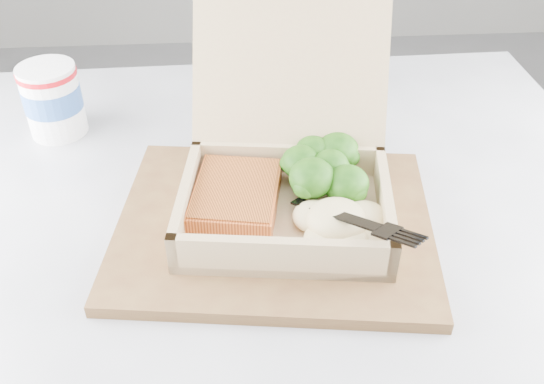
{
  "coord_description": "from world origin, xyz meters",
  "views": [
    {
      "loc": [
        -0.59,
        -0.62,
        1.17
      ],
      "look_at": [
        -0.56,
        -0.13,
        0.78
      ],
      "focal_mm": 40.0,
      "sensor_mm": 36.0,
      "label": 1
    }
  ],
  "objects": [
    {
      "name": "paper_cup",
      "position": [
        -0.82,
        0.08,
        0.79
      ],
      "size": [
        0.07,
        0.07,
        0.09
      ],
      "color": "white",
      "rests_on": "cafe_table"
    },
    {
      "name": "receipt",
      "position": [
        -0.52,
        0.05,
        0.74
      ],
      "size": [
        0.12,
        0.15,
        0.0
      ],
      "primitive_type": "cube",
      "rotation": [
        0.0,
        0.0,
        -0.45
      ],
      "color": "silver",
      "rests_on": "cafe_table"
    },
    {
      "name": "cafe_table",
      "position": [
        -0.54,
        -0.15,
        0.55
      ],
      "size": [
        0.84,
        0.84,
        0.74
      ],
      "rotation": [
        0.0,
        0.0,
        0.02
      ],
      "color": "black",
      "rests_on": "floor"
    },
    {
      "name": "salmon_fillet",
      "position": [
        -0.59,
        -0.12,
        0.77
      ],
      "size": [
        0.1,
        0.13,
        0.02
      ],
      "primitive_type": "cube",
      "rotation": [
        0.0,
        0.0,
        -0.17
      ],
      "color": "orange",
      "rests_on": "takeout_container"
    },
    {
      "name": "broccoli_pile",
      "position": [
        -0.49,
        -0.1,
        0.78
      ],
      "size": [
        0.11,
        0.11,
        0.04
      ],
      "primitive_type": null,
      "color": "#377C1B",
      "rests_on": "takeout_container"
    },
    {
      "name": "takeout_container",
      "position": [
        -0.54,
        -0.1,
        0.8
      ],
      "size": [
        0.24,
        0.28,
        0.19
      ],
      "rotation": [
        0.0,
        0.0,
        -0.12
      ],
      "color": "tan",
      "rests_on": "serving_tray"
    },
    {
      "name": "serving_tray",
      "position": [
        -0.56,
        -0.14,
        0.74
      ],
      "size": [
        0.36,
        0.3,
        0.01
      ],
      "primitive_type": "cube",
      "rotation": [
        0.0,
        0.0,
        -0.13
      ],
      "color": "brown",
      "rests_on": "cafe_table"
    },
    {
      "name": "plastic_fork",
      "position": [
        -0.51,
        -0.16,
        0.79
      ],
      "size": [
        0.11,
        0.14,
        0.04
      ],
      "rotation": [
        0.0,
        0.0,
        3.8
      ],
      "color": "black",
      "rests_on": "mashed_potatoes"
    },
    {
      "name": "mashed_potatoes",
      "position": [
        -0.5,
        -0.17,
        0.78
      ],
      "size": [
        0.1,
        0.09,
        0.03
      ],
      "primitive_type": "ellipsoid",
      "color": "beige",
      "rests_on": "takeout_container"
    }
  ]
}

